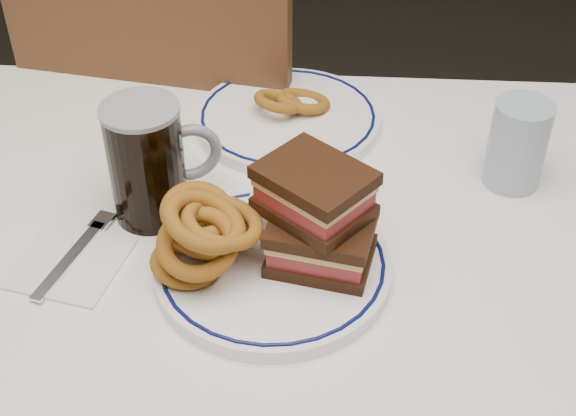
# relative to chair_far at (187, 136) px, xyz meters

# --- Properties ---
(dining_table) EXTENTS (1.27, 0.87, 0.75)m
(dining_table) POSITION_rel_chair_far_xyz_m (0.13, -0.53, 0.09)
(dining_table) COLOR silver
(dining_table) RESTS_ON floor
(chair_far) EXTENTS (0.54, 0.54, 1.01)m
(chair_far) POSITION_rel_chair_far_xyz_m (0.00, 0.00, 0.00)
(chair_far) COLOR #422D15
(chair_far) RESTS_ON floor
(main_plate) EXTENTS (0.28, 0.28, 0.02)m
(main_plate) POSITION_rel_chair_far_xyz_m (0.21, -0.57, 0.21)
(main_plate) COLOR white
(main_plate) RESTS_ON dining_table
(reuben_sandwich) EXTENTS (0.15, 0.15, 0.12)m
(reuben_sandwich) POSITION_rel_chair_far_xyz_m (0.27, -0.56, 0.28)
(reuben_sandwich) COLOR black
(reuben_sandwich) RESTS_ON main_plate
(onion_rings_main) EXTENTS (0.14, 0.14, 0.11)m
(onion_rings_main) POSITION_rel_chair_far_xyz_m (0.13, -0.58, 0.27)
(onion_rings_main) COLOR brown
(onion_rings_main) RESTS_ON main_plate
(ketchup_ramekin) EXTENTS (0.05, 0.05, 0.03)m
(ketchup_ramekin) POSITION_rel_chair_far_xyz_m (0.21, -0.49, 0.24)
(ketchup_ramekin) COLOR white
(ketchup_ramekin) RESTS_ON main_plate
(beer_mug) EXTENTS (0.14, 0.10, 0.16)m
(beer_mug) POSITION_rel_chair_far_xyz_m (0.05, -0.47, 0.28)
(beer_mug) COLOR black
(beer_mug) RESTS_ON dining_table
(water_glass) EXTENTS (0.08, 0.08, 0.12)m
(water_glass) POSITION_rel_chair_far_xyz_m (0.53, -0.37, 0.26)
(water_glass) COLOR #93AABE
(water_glass) RESTS_ON dining_table
(far_plate) EXTENTS (0.28, 0.28, 0.02)m
(far_plate) POSITION_rel_chair_far_xyz_m (0.21, -0.25, 0.21)
(far_plate) COLOR white
(far_plate) RESTS_ON dining_table
(onion_rings_far) EXTENTS (0.12, 0.10, 0.06)m
(onion_rings_far) POSITION_rel_chair_far_xyz_m (0.22, -0.23, 0.23)
(onion_rings_far) COLOR brown
(onion_rings_far) RESTS_ON far_plate
(napkin_fork) EXTENTS (0.15, 0.17, 0.01)m
(napkin_fork) POSITION_rel_chair_far_xyz_m (-0.03, -0.57, 0.20)
(napkin_fork) COLOR white
(napkin_fork) RESTS_ON dining_table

